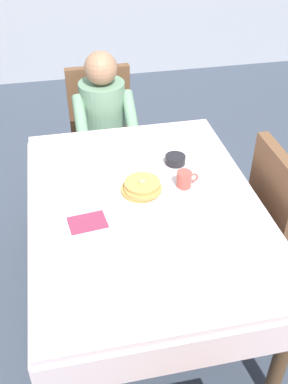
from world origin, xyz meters
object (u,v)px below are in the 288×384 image
at_px(fork_left_of_plate, 104,202).
at_px(knife_right_of_plate, 180,192).
at_px(chair_diner, 102,126).
at_px(dining_table_main, 145,217).
at_px(plate_breakfast, 142,193).
at_px(cup_coffee, 184,179).
at_px(spoon_near_edge, 157,243).
at_px(breakfast_stack, 142,187).
at_px(syrup_pitcher, 86,179).
at_px(chair_right_side, 285,215).
at_px(bowl_butter, 175,160).
at_px(diner_person, 104,119).

bearing_deg(fork_left_of_plate, knife_right_of_plate, -95.55).
height_order(chair_diner, fork_left_of_plate, chair_diner).
distance_m(dining_table_main, fork_left_of_plate, 0.22).
xyz_separation_m(plate_breakfast, cup_coffee, (0.22, 0.02, 0.03)).
bearing_deg(fork_left_of_plate, chair_diner, -12.03).
bearing_deg(spoon_near_edge, chair_diner, 88.03).
relative_size(breakfast_stack, cup_coffee, 1.78).
distance_m(chair_diner, fork_left_of_plate, 1.15).
bearing_deg(dining_table_main, syrup_pitcher, 143.12).
xyz_separation_m(dining_table_main, chair_right_side, (0.77, 0.00, -0.12)).
relative_size(dining_table_main, fork_left_of_plate, 8.47).
bearing_deg(breakfast_stack, chair_right_side, -5.03).
distance_m(bowl_butter, knife_right_of_plate, 0.26).
distance_m(chair_diner, breakfast_stack, 1.13).
distance_m(plate_breakfast, syrup_pitcher, 0.29).
distance_m(breakfast_stack, syrup_pitcher, 0.29).
distance_m(fork_left_of_plate, spoon_near_edge, 0.38).
distance_m(chair_diner, cup_coffee, 1.14).
bearing_deg(dining_table_main, spoon_near_edge, -91.84).
distance_m(chair_diner, spoon_near_edge, 1.47).
relative_size(chair_right_side, syrup_pitcher, 11.62).
relative_size(cup_coffee, syrup_pitcher, 1.41).
bearing_deg(dining_table_main, bowl_butter, 52.92).
xyz_separation_m(dining_table_main, plate_breakfast, (-0.00, 0.07, 0.10)).
bearing_deg(chair_diner, fork_left_of_plate, 83.52).
distance_m(dining_table_main, breakfast_stack, 0.15).
relative_size(dining_table_main, spoon_near_edge, 10.16).
bearing_deg(plate_breakfast, fork_left_of_plate, -173.99).
height_order(dining_table_main, diner_person, diner_person).
distance_m(knife_right_of_plate, spoon_near_edge, 0.39).
relative_size(bowl_butter, fork_left_of_plate, 0.61).
xyz_separation_m(chair_diner, breakfast_stack, (0.06, -1.10, 0.25)).
distance_m(plate_breakfast, fork_left_of_plate, 0.19).
height_order(cup_coffee, bowl_butter, cup_coffee).
bearing_deg(cup_coffee, plate_breakfast, -173.72).
distance_m(diner_person, breakfast_stack, 0.95).
height_order(dining_table_main, fork_left_of_plate, fork_left_of_plate).
relative_size(chair_diner, cup_coffee, 8.23).
distance_m(bowl_butter, fork_left_of_plate, 0.50).
bearing_deg(cup_coffee, chair_diner, 104.84).
distance_m(diner_person, knife_right_of_plate, 1.00).
bearing_deg(breakfast_stack, diner_person, 93.85).
bearing_deg(chair_right_side, cup_coffee, -99.35).
relative_size(dining_table_main, syrup_pitcher, 19.05).
bearing_deg(syrup_pitcher, knife_right_of_plate, -18.56).
distance_m(breakfast_stack, knife_right_of_plate, 0.19).
bearing_deg(bowl_butter, chair_right_side, -29.26).
bearing_deg(dining_table_main, chair_diner, 93.29).
relative_size(cup_coffee, fork_left_of_plate, 0.63).
relative_size(chair_diner, breakfast_stack, 4.63).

